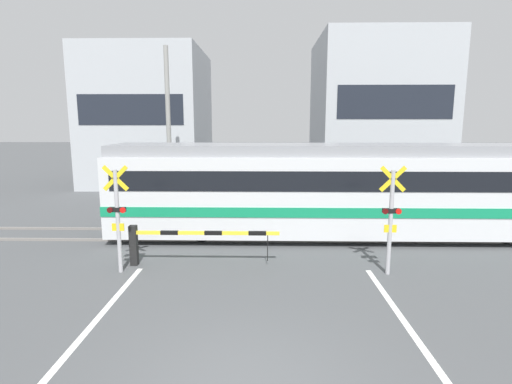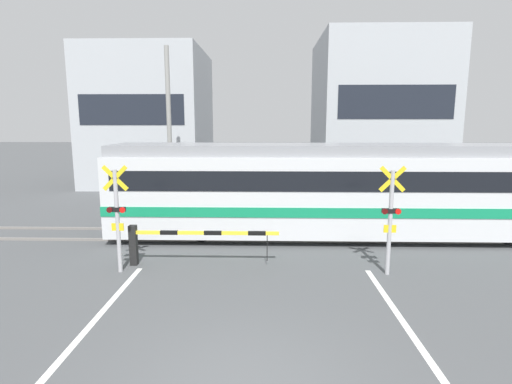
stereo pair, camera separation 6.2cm
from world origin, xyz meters
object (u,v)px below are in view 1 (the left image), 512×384
Objects in this scene: crossing_barrier_far at (311,199)px; crossing_signal_right at (391,216)px; commuter_train at (350,188)px; crossing_signal_left at (118,214)px; crossing_barrier_near at (173,239)px; pedestrian at (267,184)px.

crossing_signal_right is (1.30, -6.64, 0.82)m from crossing_barrier_far.
commuter_train is at bearing 95.06° from crossing_signal_right.
crossing_signal_left and crossing_signal_right have the same top height.
crossing_barrier_near is 1.00× the size of crossing_barrier_far.
crossing_signal_left reaches higher than pedestrian.
pedestrian is at bearing 114.78° from commuter_train.
commuter_train reaches higher than crossing_barrier_far.
crossing_signal_left reaches higher than crossing_barrier_near.
commuter_train reaches higher than pedestrian.
crossing_barrier_far is at bearing 48.70° from crossing_signal_left.
crossing_barrier_far is at bearing 107.65° from commuter_train.
crossing_signal_left is 1.75× the size of pedestrian.
crossing_signal_right reaches higher than crossing_barrier_far.
crossing_barrier_far is (4.54, 6.10, 0.00)m from crossing_barrier_near.
commuter_train is at bearing -72.35° from crossing_barrier_far.
crossing_barrier_near is 9.56m from pedestrian.
crossing_barrier_near is at bearing 22.67° from crossing_signal_left.
crossing_barrier_near is 1.45× the size of crossing_signal_right.
crossing_signal_right is (5.84, -0.54, 0.82)m from crossing_barrier_near.
pedestrian is (-1.86, 3.08, 0.18)m from crossing_barrier_far.
commuter_train is 3.93× the size of crossing_barrier_far.
commuter_train is at bearing -65.22° from pedestrian.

